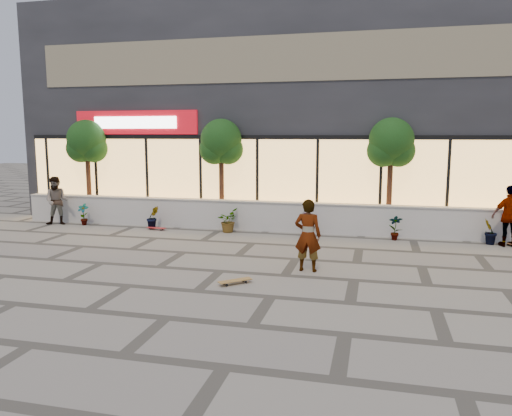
% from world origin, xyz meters
% --- Properties ---
extents(ground, '(80.00, 80.00, 0.00)m').
position_xyz_m(ground, '(0.00, 0.00, 0.00)').
color(ground, gray).
rests_on(ground, ground).
extents(planter_wall, '(22.00, 0.42, 1.04)m').
position_xyz_m(planter_wall, '(0.00, 7.00, 0.52)').
color(planter_wall, silver).
rests_on(planter_wall, ground).
extents(retail_building, '(24.00, 9.17, 8.50)m').
position_xyz_m(retail_building, '(-0.00, 12.49, 4.25)').
color(retail_building, '#242429').
rests_on(retail_building, ground).
extents(shrub_a, '(0.43, 0.29, 0.81)m').
position_xyz_m(shrub_a, '(-8.50, 6.45, 0.41)').
color(shrub_a, '#1B3C13').
rests_on(shrub_a, ground).
extents(shrub_b, '(0.57, 0.57, 0.81)m').
position_xyz_m(shrub_b, '(-5.70, 6.45, 0.41)').
color(shrub_b, '#1B3C13').
rests_on(shrub_b, ground).
extents(shrub_c, '(0.68, 0.77, 0.81)m').
position_xyz_m(shrub_c, '(-2.90, 6.45, 0.41)').
color(shrub_c, '#1B3C13').
rests_on(shrub_c, ground).
extents(shrub_d, '(0.64, 0.64, 0.81)m').
position_xyz_m(shrub_d, '(-0.10, 6.45, 0.41)').
color(shrub_d, '#1B3C13').
rests_on(shrub_d, ground).
extents(shrub_e, '(0.46, 0.35, 0.81)m').
position_xyz_m(shrub_e, '(2.70, 6.45, 0.41)').
color(shrub_e, '#1B3C13').
rests_on(shrub_e, ground).
extents(shrub_f, '(0.55, 0.57, 0.81)m').
position_xyz_m(shrub_f, '(5.50, 6.45, 0.41)').
color(shrub_f, '#1B3C13').
rests_on(shrub_f, ground).
extents(tree_west, '(1.60, 1.50, 3.92)m').
position_xyz_m(tree_west, '(-9.00, 7.70, 2.99)').
color(tree_west, '#452618').
rests_on(tree_west, ground).
extents(tree_midwest, '(1.60, 1.50, 3.92)m').
position_xyz_m(tree_midwest, '(-3.50, 7.70, 2.99)').
color(tree_midwest, '#452618').
rests_on(tree_midwest, ground).
extents(tree_mideast, '(1.60, 1.50, 3.92)m').
position_xyz_m(tree_mideast, '(2.50, 7.70, 2.99)').
color(tree_mideast, '#452618').
rests_on(tree_mideast, ground).
extents(skater_center, '(0.67, 0.46, 1.80)m').
position_xyz_m(skater_center, '(0.47, 2.17, 0.90)').
color(skater_center, silver).
rests_on(skater_center, ground).
extents(skater_left, '(1.06, 0.94, 1.81)m').
position_xyz_m(skater_left, '(-9.48, 6.30, 0.90)').
color(skater_left, tan).
rests_on(skater_left, ground).
extents(skater_right_near, '(1.16, 0.68, 1.86)m').
position_xyz_m(skater_right_near, '(5.99, 6.30, 0.93)').
color(skater_right_near, white).
rests_on(skater_right_near, ground).
extents(skateboard_center, '(0.72, 0.69, 0.10)m').
position_xyz_m(skateboard_center, '(-0.97, 0.68, 0.08)').
color(skateboard_center, brown).
rests_on(skateboard_center, ground).
extents(skateboard_left, '(0.72, 0.25, 0.09)m').
position_xyz_m(skateboard_left, '(-5.45, 6.20, 0.07)').
color(skateboard_left, '#B02121').
rests_on(skateboard_left, ground).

